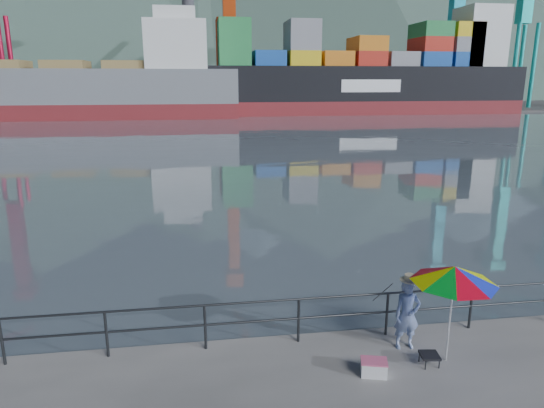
{
  "coord_description": "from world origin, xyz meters",
  "views": [
    {
      "loc": [
        -0.97,
        -7.61,
        5.55
      ],
      "look_at": [
        1.06,
        6.0,
        2.0
      ],
      "focal_mm": 32.0,
      "sensor_mm": 36.0,
      "label": 1
    }
  ],
  "objects": [
    {
      "name": "mountains",
      "position": [
        38.82,
        207.75,
        35.55
      ],
      "size": [
        600.0,
        332.8,
        80.0
      ],
      "color": "#385147",
      "rests_on": "ground"
    },
    {
      "name": "container_stacks",
      "position": [
        33.83,
        94.0,
        2.74
      ],
      "size": [
        58.0,
        8.4,
        7.8
      ],
      "color": "#267F3F",
      "rests_on": "ground"
    },
    {
      "name": "far_dock",
      "position": [
        10.0,
        93.0,
        0.0
      ],
      "size": [
        200.0,
        40.0,
        0.4
      ],
      "primitive_type": "cube",
      "color": "#514F4C",
      "rests_on": "ground"
    },
    {
      "name": "guardrail",
      "position": [
        0.0,
        1.7,
        0.52
      ],
      "size": [
        22.0,
        0.06,
        1.03
      ],
      "color": "#2D3033",
      "rests_on": "ground"
    },
    {
      "name": "container_ship",
      "position": [
        28.58,
        74.73,
        5.88
      ],
      "size": [
        54.7,
        9.12,
        18.1
      ],
      "color": "maroon",
      "rests_on": "ground"
    },
    {
      "name": "fishing_rod",
      "position": [
        2.95,
        1.95,
        0.0
      ],
      "size": [
        0.29,
        1.75,
        1.24
      ],
      "primitive_type": "cylinder",
      "rotation": [
        0.96,
        0.0,
        -0.16
      ],
      "color": "black",
      "rests_on": "ground"
    },
    {
      "name": "folding_stool",
      "position": [
        3.41,
        0.43,
        0.13
      ],
      "size": [
        0.41,
        0.41,
        0.24
      ],
      "color": "black",
      "rests_on": "ground"
    },
    {
      "name": "harbor_water",
      "position": [
        0.0,
        130.0,
        0.0
      ],
      "size": [
        500.0,
        280.0,
        0.0
      ],
      "primitive_type": "cube",
      "color": "#536069",
      "rests_on": "ground"
    },
    {
      "name": "cooler_bag",
      "position": [
        2.2,
        0.27,
        0.14
      ],
      "size": [
        0.55,
        0.44,
        0.28
      ],
      "primitive_type": "cube",
      "rotation": [
        0.0,
        0.0,
        -0.26
      ],
      "color": "silver",
      "rests_on": "ground"
    },
    {
      "name": "fisherman",
      "position": [
        3.2,
        1.13,
        0.76
      ],
      "size": [
        0.57,
        0.38,
        1.52
      ],
      "primitive_type": "imported",
      "rotation": [
        0.0,
        0.0,
        -0.04
      ],
      "color": "#1C4292",
      "rests_on": "ground"
    },
    {
      "name": "port_cranes",
      "position": [
        31.0,
        84.0,
        16.0
      ],
      "size": [
        116.0,
        28.0,
        38.4
      ],
      "color": "#B81232",
      "rests_on": "ground"
    },
    {
      "name": "bulk_carrier",
      "position": [
        -17.79,
        70.12,
        4.16
      ],
      "size": [
        49.4,
        8.55,
        14.5
      ],
      "color": "maroon",
      "rests_on": "ground"
    },
    {
      "name": "beach_umbrella",
      "position": [
        3.83,
        0.54,
        1.87
      ],
      "size": [
        2.21,
        2.21,
        2.04
      ],
      "color": "white",
      "rests_on": "ground"
    }
  ]
}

